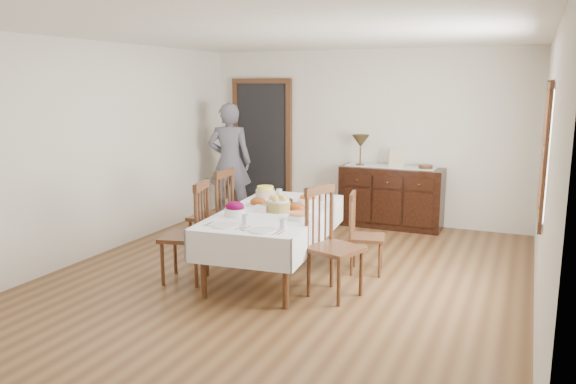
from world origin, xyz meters
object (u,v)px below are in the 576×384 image
at_px(dining_table, 274,218).
at_px(chair_left_far, 215,213).
at_px(chair_right_far, 363,232).
at_px(table_lamp, 361,142).
at_px(chair_left_near, 189,231).
at_px(sideboard, 391,197).
at_px(chair_right_near, 331,241).
at_px(person, 230,158).

xyz_separation_m(dining_table, chair_left_far, (-0.96, 0.32, -0.10)).
bearing_deg(chair_left_far, chair_right_far, 93.55).
bearing_deg(chair_left_far, table_lamp, 151.96).
distance_m(dining_table, chair_left_near, 0.93).
bearing_deg(chair_left_near, sideboard, 141.90).
bearing_deg(chair_right_near, person, 64.38).
relative_size(person, table_lamp, 4.20).
distance_m(person, table_lamp, 2.02).
bearing_deg(table_lamp, sideboard, 3.61).
bearing_deg(person, table_lamp, 174.03).
xyz_separation_m(chair_right_near, person, (-2.50, 2.42, 0.41)).
relative_size(chair_right_far, table_lamp, 1.98).
distance_m(sideboard, person, 2.52).
bearing_deg(chair_right_far, dining_table, 106.34).
distance_m(chair_left_near, chair_right_near, 1.53).
relative_size(chair_left_far, table_lamp, 2.35).
bearing_deg(dining_table, chair_left_far, 155.68).
bearing_deg(table_lamp, person, -165.55).
distance_m(sideboard, table_lamp, 0.93).
relative_size(dining_table, chair_right_near, 2.01).
xyz_separation_m(chair_left_near, table_lamp, (0.95, 3.14, 0.69)).
distance_m(chair_left_far, chair_right_near, 1.86).
height_order(chair_right_near, chair_right_far, chair_right_near).
relative_size(dining_table, person, 1.15).
distance_m(chair_right_far, sideboard, 2.16).
bearing_deg(chair_right_near, chair_right_far, 11.45).
height_order(chair_left_near, chair_right_far, chair_left_near).
bearing_deg(sideboard, chair_right_near, -88.31).
bearing_deg(sideboard, chair_right_far, -85.03).
bearing_deg(person, chair_left_far, 93.17).
relative_size(chair_left_near, table_lamp, 2.38).
bearing_deg(dining_table, table_lamp, 79.64).
bearing_deg(chair_left_near, dining_table, 113.88).
height_order(sideboard, table_lamp, table_lamp).
relative_size(chair_left_far, chair_right_near, 0.98).
relative_size(chair_right_far, sideboard, 0.61).
relative_size(chair_left_far, sideboard, 0.73).
bearing_deg(table_lamp, chair_right_near, -79.07).
bearing_deg(chair_left_near, chair_right_near, 84.24).
bearing_deg(chair_left_near, chair_left_far, -179.84).
distance_m(chair_left_far, person, 1.95).
height_order(chair_right_near, table_lamp, table_lamp).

